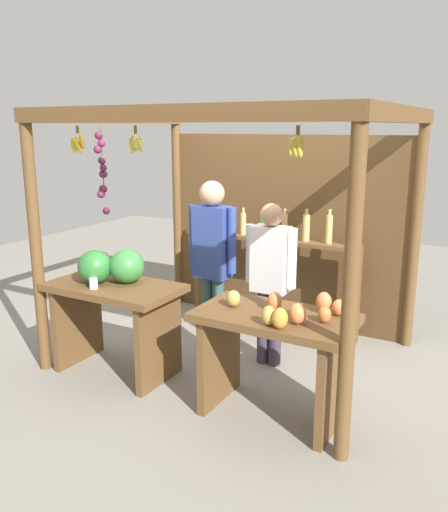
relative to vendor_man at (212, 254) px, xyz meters
name	(u,v)px	position (x,y,z in m)	size (l,w,h in m)	color
ground_plane	(235,355)	(0.18, 0.11, -1.00)	(12.00, 12.00, 0.00)	gray
market_stall	(257,208)	(0.17, 0.56, 0.35)	(2.84, 2.24, 2.26)	brown
fruit_counter_left	(114,296)	(-0.58, -0.69, -0.30)	(1.14, 0.64, 1.10)	brown
fruit_counter_right	(276,342)	(0.95, -0.70, -0.40)	(1.14, 0.64, 0.96)	brown
bottle_shelf_unit	(274,257)	(0.20, 0.91, -0.20)	(1.82, 0.22, 1.34)	brown
vendor_man	(212,254)	(0.00, 0.00, 0.00)	(0.48, 0.22, 1.65)	#355553
vendor_woman	(270,271)	(0.53, 0.11, -0.12)	(0.48, 0.20, 1.48)	#3F3146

